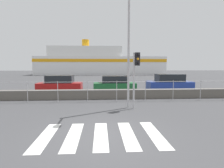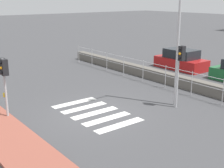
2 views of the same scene
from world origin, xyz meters
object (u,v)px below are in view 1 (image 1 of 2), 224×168
at_px(ferry_boat, 98,63).
at_px(parked_car_red, 60,85).
at_px(parked_car_blue, 169,83).
at_px(parked_car_green, 115,84).
at_px(streetlamp, 130,29).
at_px(traffic_light_far, 136,68).

relative_size(ferry_boat, parked_car_red, 8.53).
bearing_deg(ferry_boat, parked_car_blue, -76.66).
distance_m(parked_car_red, parked_car_green, 4.91).
relative_size(ferry_boat, parked_car_green, 8.57).
bearing_deg(ferry_boat, streetlamp, -86.60).
bearing_deg(parked_car_blue, parked_car_green, 180.00).
relative_size(parked_car_green, parked_car_blue, 0.94).
relative_size(streetlamp, parked_car_red, 1.78).
bearing_deg(ferry_boat, parked_car_red, -95.60).
distance_m(parked_car_green, parked_car_blue, 5.14).
distance_m(streetlamp, parked_car_green, 7.66).
bearing_deg(streetlamp, traffic_light_far, 3.51).
xyz_separation_m(streetlamp, parked_car_green, (-0.22, 6.77, -3.58)).
height_order(ferry_boat, parked_car_green, ferry_boat).
bearing_deg(parked_car_red, ferry_boat, 84.40).
relative_size(traffic_light_far, ferry_boat, 0.09).
bearing_deg(parked_car_blue, ferry_boat, 103.34).
bearing_deg(parked_car_red, parked_car_green, 0.00).
height_order(traffic_light_far, parked_car_green, traffic_light_far).
relative_size(ferry_boat, parked_car_blue, 8.08).
height_order(traffic_light_far, streetlamp, streetlamp).
bearing_deg(parked_car_red, streetlamp, -52.86).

